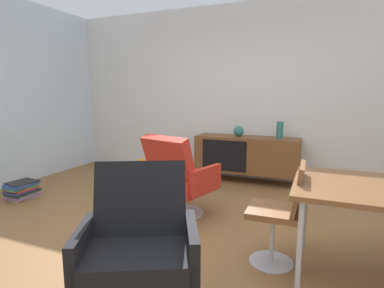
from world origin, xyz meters
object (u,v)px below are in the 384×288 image
at_px(magazine_stack, 22,190).
at_px(armchair_black_shell, 139,241).
at_px(vase_cobalt, 239,131).
at_px(fruit_bowl, 144,164).
at_px(sideboard, 246,154).
at_px(vase_sculptural_dark, 280,130).
at_px(dining_chair_near_window, 281,210).
at_px(lounge_chair_red, 179,176).
at_px(side_table_round, 145,183).

bearing_deg(magazine_stack, armchair_black_shell, -25.48).
relative_size(vase_cobalt, fruit_bowl, 0.83).
distance_m(sideboard, vase_cobalt, 0.39).
xyz_separation_m(vase_cobalt, vase_sculptural_dark, (0.63, 0.00, 0.04)).
height_order(sideboard, dining_chair_near_window, dining_chair_near_window).
height_order(vase_cobalt, lounge_chair_red, lounge_chair_red).
bearing_deg(sideboard, side_table_round, -117.73).
relative_size(vase_sculptural_dark, dining_chair_near_window, 0.30).
xyz_separation_m(armchair_black_shell, magazine_stack, (-2.63, 1.25, -0.35)).
distance_m(vase_sculptural_dark, lounge_chair_red, 1.92).
xyz_separation_m(sideboard, lounge_chair_red, (-0.40, -1.65, 0.03)).
height_order(armchair_black_shell, fruit_bowl, armchair_black_shell).
bearing_deg(vase_sculptural_dark, lounge_chair_red, -118.47).
relative_size(vase_cobalt, side_table_round, 0.32).
bearing_deg(magazine_stack, lounge_chair_red, 7.29).
distance_m(sideboard, lounge_chair_red, 1.70).
xyz_separation_m(sideboard, vase_cobalt, (-0.13, 0.00, 0.36)).
bearing_deg(magazine_stack, vase_cobalt, 38.19).
relative_size(side_table_round, fruit_bowl, 2.60).
bearing_deg(armchair_black_shell, vase_cobalt, 92.94).
height_order(dining_chair_near_window, armchair_black_shell, armchair_black_shell).
xyz_separation_m(vase_cobalt, fruit_bowl, (-0.73, -1.64, -0.25)).
height_order(sideboard, lounge_chair_red, lounge_chair_red).
distance_m(lounge_chair_red, fruit_bowl, 0.47).
xyz_separation_m(vase_sculptural_dark, side_table_round, (-1.36, -1.64, -0.53)).
height_order(vase_cobalt, dining_chair_near_window, vase_cobalt).
distance_m(lounge_chair_red, side_table_round, 0.48).
xyz_separation_m(vase_sculptural_dark, armchair_black_shell, (-0.46, -3.19, -0.38)).
bearing_deg(vase_cobalt, fruit_bowl, -114.04).
bearing_deg(dining_chair_near_window, side_table_round, 158.69).
bearing_deg(sideboard, armchair_black_shell, -89.40).
xyz_separation_m(dining_chair_near_window, fruit_bowl, (-1.66, 0.65, 0.09)).
bearing_deg(fruit_bowl, armchair_black_shell, -59.86).
distance_m(vase_sculptural_dark, fruit_bowl, 2.15).
distance_m(vase_cobalt, armchair_black_shell, 3.21).
bearing_deg(side_table_round, dining_chair_near_window, -21.31).
xyz_separation_m(dining_chair_near_window, armchair_black_shell, (-0.77, -0.90, -0.00)).
bearing_deg(sideboard, dining_chair_near_window, -70.78).
bearing_deg(lounge_chair_red, fruit_bowl, 178.44).
xyz_separation_m(sideboard, armchair_black_shell, (0.03, -3.19, 0.03)).
height_order(dining_chair_near_window, magazine_stack, dining_chair_near_window).
relative_size(vase_sculptural_dark, side_table_round, 0.49).
distance_m(lounge_chair_red, magazine_stack, 2.24).
height_order(vase_cobalt, magazine_stack, vase_cobalt).
xyz_separation_m(sideboard, fruit_bowl, (-0.86, -1.64, 0.12)).
bearing_deg(vase_cobalt, sideboard, -0.83).
relative_size(sideboard, side_table_round, 3.08).
distance_m(dining_chair_near_window, fruit_bowl, 1.79).
distance_m(sideboard, fruit_bowl, 1.86).
bearing_deg(vase_sculptural_dark, armchair_black_shell, -98.27).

